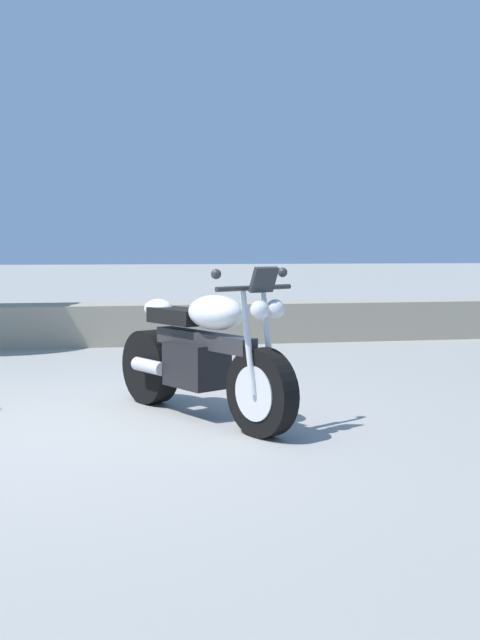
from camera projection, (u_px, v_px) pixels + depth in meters
The scene contains 3 objects.
ground_plane at pixel (58, 428), 5.32m from camera, with size 120.00×120.00×0.00m, color gray.
stone_wall at pixel (82, 324), 10.00m from camera, with size 36.00×0.80×0.55m, color gray.
motorcycle_white_centre at pixel (202, 356), 5.57m from camera, with size 1.18×1.88×1.18m.
Camera 1 is at (0.38, -5.37, 1.29)m, focal length 41.13 mm.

